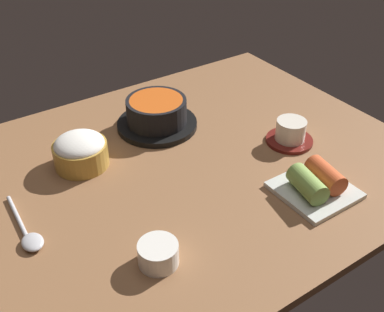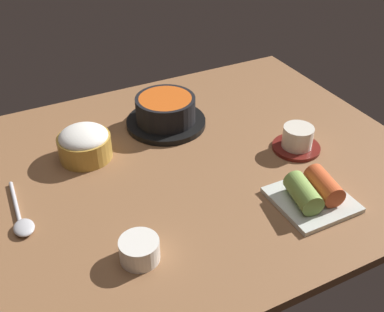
{
  "view_description": "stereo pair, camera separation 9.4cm",
  "coord_description": "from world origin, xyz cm",
  "px_view_note": "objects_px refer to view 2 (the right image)",
  "views": [
    {
      "loc": [
        -40.94,
        -65.82,
        59.93
      ],
      "look_at": [
        2.0,
        -2.0,
        5.0
      ],
      "focal_mm": 43.43,
      "sensor_mm": 36.0,
      "label": 1
    },
    {
      "loc": [
        -32.8,
        -70.6,
        59.93
      ],
      "look_at": [
        2.0,
        -2.0,
        5.0
      ],
      "focal_mm": 43.43,
      "sensor_mm": 36.0,
      "label": 2
    }
  ],
  "objects_px": {
    "tea_cup_with_saucer": "(297,140)",
    "stone_pot": "(166,112)",
    "rice_bowl": "(84,143)",
    "side_bowl_near": "(139,249)",
    "spoon": "(21,221)",
    "kimchi_plate": "(313,193)"
  },
  "relations": [
    {
      "from": "spoon",
      "to": "rice_bowl",
      "type": "bearing_deg",
      "value": 42.29
    },
    {
      "from": "kimchi_plate",
      "to": "side_bowl_near",
      "type": "relative_size",
      "value": 2.08
    },
    {
      "from": "stone_pot",
      "to": "rice_bowl",
      "type": "relative_size",
      "value": 1.67
    },
    {
      "from": "tea_cup_with_saucer",
      "to": "stone_pot",
      "type": "bearing_deg",
      "value": 133.86
    },
    {
      "from": "rice_bowl",
      "to": "kimchi_plate",
      "type": "bearing_deg",
      "value": -44.86
    },
    {
      "from": "rice_bowl",
      "to": "tea_cup_with_saucer",
      "type": "relative_size",
      "value": 1.07
    },
    {
      "from": "side_bowl_near",
      "to": "kimchi_plate",
      "type": "bearing_deg",
      "value": -2.58
    },
    {
      "from": "tea_cup_with_saucer",
      "to": "rice_bowl",
      "type": "bearing_deg",
      "value": 156.9
    },
    {
      "from": "rice_bowl",
      "to": "spoon",
      "type": "distance_m",
      "value": 0.22
    },
    {
      "from": "kimchi_plate",
      "to": "spoon",
      "type": "xyz_separation_m",
      "value": [
        -0.5,
        0.19,
        -0.01
      ]
    },
    {
      "from": "kimchi_plate",
      "to": "spoon",
      "type": "distance_m",
      "value": 0.53
    },
    {
      "from": "stone_pot",
      "to": "spoon",
      "type": "relative_size",
      "value": 1.13
    },
    {
      "from": "rice_bowl",
      "to": "spoon",
      "type": "xyz_separation_m",
      "value": [
        -0.16,
        -0.15,
        -0.03
      ]
    },
    {
      "from": "rice_bowl",
      "to": "side_bowl_near",
      "type": "xyz_separation_m",
      "value": [
        -0.0,
        -0.32,
        -0.01
      ]
    },
    {
      "from": "rice_bowl",
      "to": "kimchi_plate",
      "type": "distance_m",
      "value": 0.47
    },
    {
      "from": "tea_cup_with_saucer",
      "to": "side_bowl_near",
      "type": "height_order",
      "value": "tea_cup_with_saucer"
    },
    {
      "from": "rice_bowl",
      "to": "side_bowl_near",
      "type": "relative_size",
      "value": 1.69
    },
    {
      "from": "stone_pot",
      "to": "spoon",
      "type": "bearing_deg",
      "value": -152.77
    },
    {
      "from": "stone_pot",
      "to": "kimchi_plate",
      "type": "height_order",
      "value": "stone_pot"
    },
    {
      "from": "stone_pot",
      "to": "side_bowl_near",
      "type": "relative_size",
      "value": 2.82
    },
    {
      "from": "tea_cup_with_saucer",
      "to": "kimchi_plate",
      "type": "bearing_deg",
      "value": -117.98
    },
    {
      "from": "stone_pot",
      "to": "tea_cup_with_saucer",
      "type": "height_order",
      "value": "stone_pot"
    }
  ]
}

